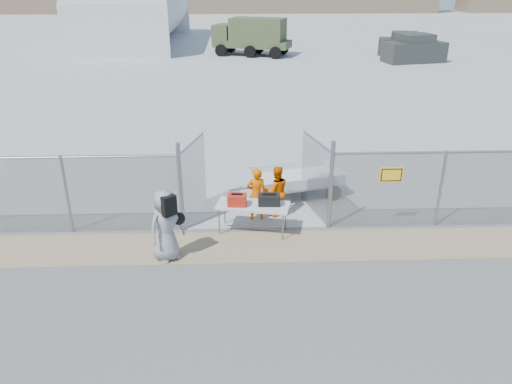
{
  "coord_description": "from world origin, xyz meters",
  "views": [
    {
      "loc": [
        -0.44,
        -10.15,
        6.53
      ],
      "look_at": [
        0.0,
        2.0,
        1.1
      ],
      "focal_mm": 35.0,
      "sensor_mm": 36.0,
      "label": 1
    }
  ],
  "objects_px": {
    "security_worker_left": "(256,194)",
    "visitor": "(166,226)",
    "utility_trailer": "(295,182)",
    "security_worker_right": "(276,191)",
    "folding_table": "(253,218)"
  },
  "relations": [
    {
      "from": "visitor",
      "to": "utility_trailer",
      "type": "relative_size",
      "value": 0.51
    },
    {
      "from": "utility_trailer",
      "to": "folding_table",
      "type": "bearing_deg",
      "value": -135.99
    },
    {
      "from": "security_worker_left",
      "to": "utility_trailer",
      "type": "bearing_deg",
      "value": -129.62
    },
    {
      "from": "security_worker_left",
      "to": "security_worker_right",
      "type": "relative_size",
      "value": 1.03
    },
    {
      "from": "visitor",
      "to": "utility_trailer",
      "type": "bearing_deg",
      "value": 6.86
    },
    {
      "from": "folding_table",
      "to": "utility_trailer",
      "type": "relative_size",
      "value": 0.54
    },
    {
      "from": "folding_table",
      "to": "security_worker_right",
      "type": "xyz_separation_m",
      "value": [
        0.7,
        1.0,
        0.34
      ]
    },
    {
      "from": "security_worker_left",
      "to": "visitor",
      "type": "bearing_deg",
      "value": 40.63
    },
    {
      "from": "security_worker_right",
      "to": "visitor",
      "type": "distance_m",
      "value": 3.65
    },
    {
      "from": "visitor",
      "to": "security_worker_left",
      "type": "bearing_deg",
      "value": 2.9
    },
    {
      "from": "security_worker_right",
      "to": "utility_trailer",
      "type": "bearing_deg",
      "value": -127.37
    },
    {
      "from": "security_worker_right",
      "to": "visitor",
      "type": "height_order",
      "value": "visitor"
    },
    {
      "from": "security_worker_left",
      "to": "visitor",
      "type": "height_order",
      "value": "visitor"
    },
    {
      "from": "security_worker_left",
      "to": "security_worker_right",
      "type": "xyz_separation_m",
      "value": [
        0.58,
        0.23,
        -0.02
      ]
    },
    {
      "from": "security_worker_right",
      "to": "utility_trailer",
      "type": "distance_m",
      "value": 1.62
    }
  ]
}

